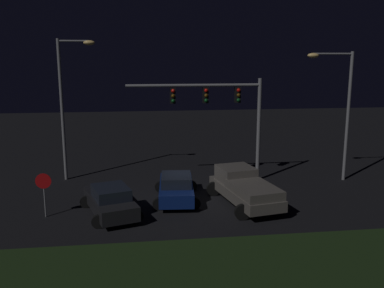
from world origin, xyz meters
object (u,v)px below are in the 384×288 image
(stop_sign, at_px, (44,187))
(car_sedan, at_px, (176,188))
(car_sedan_far, at_px, (110,201))
(pickup_truck, at_px, (244,186))
(street_lamp_left, at_px, (68,94))
(traffic_signal_gantry, at_px, (221,105))
(street_lamp_right, at_px, (340,100))

(stop_sign, bearing_deg, car_sedan, 13.76)
(car_sedan_far, height_order, stop_sign, stop_sign)
(car_sedan, relative_size, car_sedan_far, 0.96)
(pickup_truck, height_order, car_sedan_far, pickup_truck)
(pickup_truck, bearing_deg, street_lamp_left, 47.61)
(car_sedan, height_order, traffic_signal_gantry, traffic_signal_gantry)
(traffic_signal_gantry, bearing_deg, pickup_truck, -83.95)
(pickup_truck, distance_m, car_sedan_far, 7.04)
(car_sedan, bearing_deg, car_sedan_far, 121.56)
(car_sedan, distance_m, stop_sign, 6.88)
(car_sedan_far, bearing_deg, pickup_truck, -100.83)
(car_sedan_far, height_order, street_lamp_left, street_lamp_left)
(stop_sign, bearing_deg, street_lamp_right, 13.91)
(traffic_signal_gantry, bearing_deg, car_sedan, -133.72)
(pickup_truck, distance_m, traffic_signal_gantry, 5.76)
(pickup_truck, relative_size, traffic_signal_gantry, 0.68)
(pickup_truck, height_order, car_sedan, pickup_truck)
(car_sedan_far, bearing_deg, street_lamp_right, -89.63)
(car_sedan_far, xyz_separation_m, street_lamp_right, (13.93, 4.36, 4.41))
(car_sedan_far, distance_m, stop_sign, 3.28)
(traffic_signal_gantry, xyz_separation_m, stop_sign, (-9.72, -4.85, -3.34))
(traffic_signal_gantry, xyz_separation_m, street_lamp_right, (7.39, -0.62, 0.25))
(pickup_truck, height_order, stop_sign, stop_sign)
(car_sedan, distance_m, street_lamp_left, 9.35)
(car_sedan, xyz_separation_m, street_lamp_left, (-6.28, 5.04, 4.76))
(street_lamp_right, bearing_deg, pickup_truck, -152.56)
(car_sedan_far, bearing_deg, traffic_signal_gantry, -69.75)
(traffic_signal_gantry, bearing_deg, stop_sign, -153.47)
(car_sedan, bearing_deg, traffic_signal_gantry, -38.97)
(traffic_signal_gantry, height_order, street_lamp_right, street_lamp_right)
(pickup_truck, bearing_deg, car_sedan, 63.50)
(car_sedan_far, xyz_separation_m, street_lamp_left, (-2.82, 6.78, 4.76))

